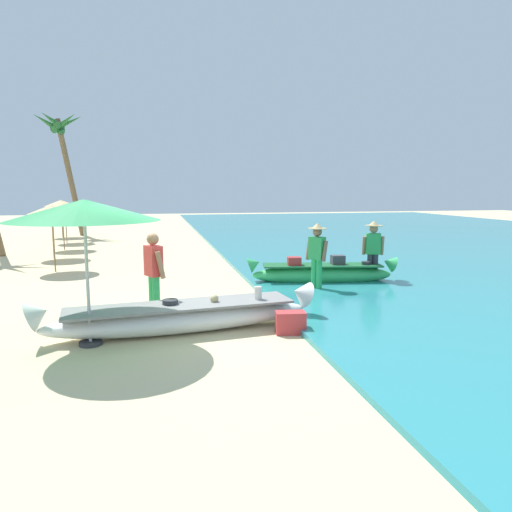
{
  "coord_description": "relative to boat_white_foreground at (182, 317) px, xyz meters",
  "views": [
    {
      "loc": [
        -0.29,
        -8.37,
        2.45
      ],
      "look_at": [
        2.02,
        2.32,
        0.9
      ],
      "focal_mm": 33.07,
      "sensor_mm": 36.0,
      "label": 1
    }
  ],
  "objects": [
    {
      "name": "parasol_row_3",
      "position": [
        -4.37,
        14.87,
        1.47
      ],
      "size": [
        1.6,
        1.6,
        1.91
      ],
      "color": "#8E6B47",
      "rests_on": "ground"
    },
    {
      "name": "boat_white_foreground",
      "position": [
        0.0,
        0.0,
        0.0
      ],
      "size": [
        4.95,
        1.39,
        0.8
      ],
      "color": "white",
      "rests_on": "ground"
    },
    {
      "name": "palm_tree_leaning_seaward",
      "position": [
        -5.02,
        18.55,
        4.91
      ],
      "size": [
        2.56,
        2.87,
        6.37
      ],
      "color": "brown",
      "rests_on": "ground"
    },
    {
      "name": "parasol_row_0",
      "position": [
        -3.35,
        6.87,
        1.47
      ],
      "size": [
        1.6,
        1.6,
        1.91
      ],
      "color": "#8E6B47",
      "rests_on": "ground"
    },
    {
      "name": "person_tourist_customer",
      "position": [
        -0.45,
        0.7,
        0.67
      ],
      "size": [
        0.41,
        0.58,
        1.67
      ],
      "color": "green",
      "rests_on": "ground"
    },
    {
      "name": "parasol_row_4",
      "position": [
        -5.03,
        17.64,
        1.47
      ],
      "size": [
        1.6,
        1.6,
        1.91
      ],
      "color": "#8E6B47",
      "rests_on": "ground"
    },
    {
      "name": "boat_green_midground",
      "position": [
        3.79,
        3.39,
        0.03
      ],
      "size": [
        3.93,
        1.29,
        0.8
      ],
      "color": "#38B760",
      "rests_on": "ground"
    },
    {
      "name": "cooler_box",
      "position": [
        1.81,
        -0.48,
        -0.08
      ],
      "size": [
        0.54,
        0.35,
        0.38
      ],
      "primitive_type": "cube",
      "rotation": [
        0.0,
        0.0,
        -0.13
      ],
      "color": "#C63838",
      "rests_on": "ground"
    },
    {
      "name": "patio_umbrella_large",
      "position": [
        -1.46,
        -0.39,
        1.85
      ],
      "size": [
        2.31,
        2.31,
        2.3
      ],
      "color": "#B7B7BC",
      "rests_on": "ground"
    },
    {
      "name": "person_vendor_hatted",
      "position": [
        3.35,
        2.55,
        0.69
      ],
      "size": [
        0.48,
        0.55,
        1.66
      ],
      "color": "green",
      "rests_on": "ground"
    },
    {
      "name": "parasol_row_1",
      "position": [
        -3.94,
        9.72,
        1.47
      ],
      "size": [
        1.6,
        1.6,
        1.91
      ],
      "color": "#8E6B47",
      "rests_on": "ground"
    },
    {
      "name": "person_vendor_assistant",
      "position": [
        5.12,
        3.21,
        0.68
      ],
      "size": [
        0.58,
        0.44,
        1.65
      ],
      "color": "#333842",
      "rests_on": "ground"
    },
    {
      "name": "ground_plane",
      "position": [
        -0.13,
        0.37,
        -0.27
      ],
      "size": [
        80.0,
        80.0,
        0.0
      ],
      "primitive_type": "plane",
      "color": "beige"
    },
    {
      "name": "parasol_row_2",
      "position": [
        -4.02,
        12.25,
        1.47
      ],
      "size": [
        1.6,
        1.6,
        1.91
      ],
      "color": "#8E6B47",
      "rests_on": "ground"
    }
  ]
}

